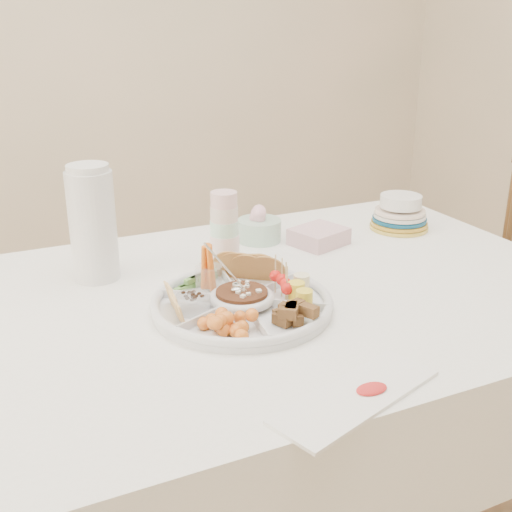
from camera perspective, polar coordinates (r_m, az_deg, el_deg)
name	(u,v)px	position (r m, az deg, el deg)	size (l,w,h in m)	color
wall_back	(77,12)	(3.25, -15.64, 20.15)	(4.00, 0.02, 2.70)	beige
dining_table	(267,430)	(1.65, 0.96, -15.21)	(1.52, 1.02, 0.76)	white
party_tray	(242,301)	(1.36, -1.26, -4.00)	(0.38, 0.38, 0.04)	white
bean_dip	(242,298)	(1.36, -1.27, -3.72)	(0.11, 0.11, 0.04)	#47231A
tortillas	(255,269)	(1.47, -0.11, -1.15)	(0.11, 0.11, 0.06)	tan
carrot_cucumber	(199,267)	(1.43, -5.08, -1.01)	(0.12, 0.12, 0.11)	orange
pita_raisins	(181,300)	(1.32, -6.68, -3.86)	(0.10, 0.10, 0.05)	tan
cherries	(226,322)	(1.24, -2.65, -5.91)	(0.12, 0.12, 0.05)	gold
granola_chunks	(290,313)	(1.28, 3.00, -5.10)	(0.10, 0.10, 0.04)	brown
banana_tomato	(299,278)	(1.39, 3.88, -1.93)	(0.11, 0.11, 0.09)	#F0EF6C
cup_stack	(224,233)	(1.54, -2.82, 2.08)	(0.07, 0.07, 0.20)	silver
thermos	(92,222)	(1.53, -14.33, 2.96)	(0.11, 0.11, 0.28)	silver
flower_bowl	(259,225)	(1.77, 0.30, 2.77)	(0.12, 0.12, 0.09)	#A0E6BA
napkin_stack	(319,236)	(1.75, 5.60, 1.74)	(0.14, 0.12, 0.05)	beige
plate_stack	(400,211)	(1.91, 12.68, 3.92)	(0.17, 0.17, 0.11)	gold
placemat	(356,396)	(1.09, 8.89, -12.22)	(0.32, 0.11, 0.01)	white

